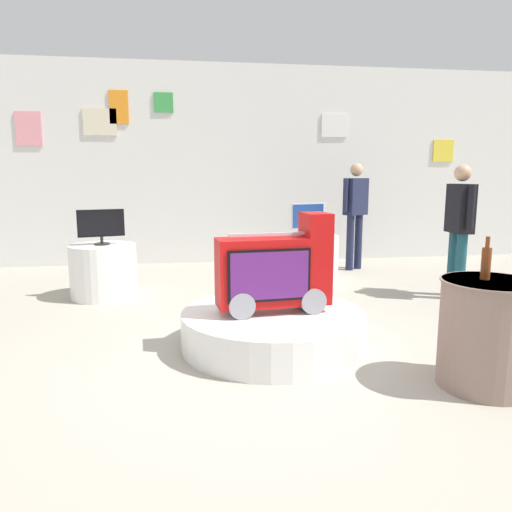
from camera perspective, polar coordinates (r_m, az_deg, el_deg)
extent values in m
plane|color=#A8A091|center=(4.04, -0.43, -12.10)|extent=(30.00, 30.00, 0.00)
cube|color=silver|center=(8.32, -4.83, 10.74)|extent=(11.26, 0.10, 3.34)
cube|color=pink|center=(8.62, -25.49, 13.56)|extent=(0.40, 0.02, 0.53)
cube|color=yellow|center=(9.45, 21.43, 11.61)|extent=(0.38, 0.02, 0.38)
cube|color=white|center=(8.67, 9.35, 15.10)|extent=(0.46, 0.02, 0.38)
cube|color=green|center=(8.33, -10.97, 17.54)|extent=(0.31, 0.02, 0.31)
cube|color=beige|center=(8.39, -18.13, 14.96)|extent=(0.53, 0.02, 0.43)
cube|color=orange|center=(8.37, -16.05, 16.70)|extent=(0.30, 0.02, 0.53)
cylinder|color=white|center=(4.25, 2.04, -8.71)|extent=(1.60, 1.60, 0.32)
cylinder|color=gray|center=(4.10, -2.16, -5.43)|extent=(0.26, 0.38, 0.22)
cylinder|color=gray|center=(4.27, 6.11, -4.88)|extent=(0.26, 0.38, 0.22)
cube|color=#B70F0F|center=(4.12, 2.08, -1.83)|extent=(1.00, 0.41, 0.58)
cube|color=#B70F0F|center=(4.18, 7.15, 3.74)|extent=(0.24, 0.33, 0.20)
cube|color=black|center=(3.94, 1.66, -2.35)|extent=(0.70, 0.08, 0.44)
cube|color=#561E6B|center=(3.94, 1.66, -2.35)|extent=(0.66, 0.09, 0.40)
cube|color=#B2B2B7|center=(4.07, 2.11, 2.62)|extent=(0.78, 0.11, 0.02)
cylinder|color=white|center=(6.84, 6.16, -0.29)|extent=(0.87, 0.87, 0.66)
cylinder|color=black|center=(6.80, 6.21, 2.53)|extent=(0.20, 0.20, 0.02)
cylinder|color=black|center=(6.79, 6.22, 2.95)|extent=(0.04, 0.04, 0.08)
cube|color=silver|center=(6.77, 6.25, 4.79)|extent=(0.52, 0.18, 0.36)
cube|color=navy|center=(6.75, 6.25, 4.78)|extent=(0.47, 0.14, 0.32)
cylinder|color=white|center=(6.21, -17.73, -1.71)|extent=(0.80, 0.80, 0.66)
cylinder|color=black|center=(6.15, -17.89, 1.39)|extent=(0.19, 0.19, 0.02)
cylinder|color=black|center=(6.15, -17.91, 1.85)|extent=(0.04, 0.04, 0.08)
cube|color=black|center=(6.12, -18.01, 3.76)|extent=(0.54, 0.18, 0.33)
cube|color=black|center=(6.10, -18.10, 3.74)|extent=(0.49, 0.14, 0.30)
cylinder|color=gray|center=(3.79, 25.85, -8.39)|extent=(0.65, 0.65, 0.77)
cylinder|color=gray|center=(3.69, 26.28, -2.76)|extent=(0.68, 0.68, 0.02)
cylinder|color=brown|center=(3.70, 25.74, -0.82)|extent=(0.07, 0.07, 0.22)
cylinder|color=brown|center=(3.67, 25.91, 1.51)|extent=(0.03, 0.03, 0.08)
cylinder|color=#194751|center=(6.48, 22.38, -0.85)|extent=(0.12, 0.12, 0.81)
cylinder|color=#194751|center=(6.31, 23.21, -1.17)|extent=(0.12, 0.12, 0.81)
cube|color=black|center=(6.31, 23.20, 5.23)|extent=(0.22, 0.39, 0.59)
sphere|color=tan|center=(6.30, 23.45, 9.08)|extent=(0.20, 0.20, 0.20)
cylinder|color=black|center=(6.52, 22.23, 5.66)|extent=(0.08, 0.08, 0.53)
cylinder|color=black|center=(6.10, 24.27, 5.31)|extent=(0.08, 0.08, 0.53)
cylinder|color=#1E233F|center=(7.90, 12.10, 1.68)|extent=(0.12, 0.12, 0.88)
cylinder|color=#1E233F|center=(7.75, 11.16, 1.56)|extent=(0.12, 0.12, 0.88)
cube|color=#1E233F|center=(7.76, 11.82, 6.95)|extent=(0.43, 0.36, 0.58)
sphere|color=tan|center=(7.75, 11.92, 10.03)|extent=(0.20, 0.20, 0.20)
cylinder|color=#1E233F|center=(7.94, 12.95, 7.17)|extent=(0.08, 0.08, 0.52)
cylinder|color=#1E233F|center=(7.58, 10.64, 7.15)|extent=(0.08, 0.08, 0.52)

